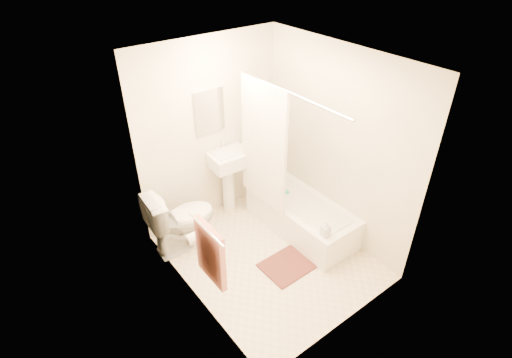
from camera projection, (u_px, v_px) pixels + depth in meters
floor at (268, 256)px, 4.88m from camera, size 2.40×2.40×0.00m
ceiling at (273, 60)px, 3.56m from camera, size 2.40×2.40×0.00m
wall_back at (210, 133)px, 5.02m from camera, size 2.00×0.02×2.40m
wall_left at (187, 209)px, 3.71m from camera, size 0.02×2.40×2.40m
wall_right at (336, 146)px, 4.73m from camera, size 0.02×2.40×2.40m
mirror at (210, 111)px, 4.84m from camera, size 0.40×0.03×0.55m
curtain_rod at (289, 92)px, 4.00m from camera, size 0.03×1.70×0.03m
shower_curtain at (263, 146)px, 4.69m from camera, size 0.04×0.80×1.55m
towel_bar at (205, 229)px, 3.62m from camera, size 0.02×0.60×0.02m
towel at (211, 253)px, 3.81m from camera, size 0.06×0.45×0.66m
toilet_paper at (192, 239)px, 4.10m from camera, size 0.11×0.12×0.12m
toilet at (182, 219)px, 4.82m from camera, size 0.86×0.52×0.82m
sink at (229, 179)px, 5.38m from camera, size 0.54×0.44×1.02m
bathtub at (301, 216)px, 5.20m from camera, size 0.66×1.52×0.43m
bath_mat at (289, 264)px, 4.75m from camera, size 0.64×0.48×0.02m
soap_bottle at (326, 229)px, 4.50m from camera, size 0.10×0.10×0.20m
scrub_brush at (283, 190)px, 5.28m from camera, size 0.06×0.19×0.04m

